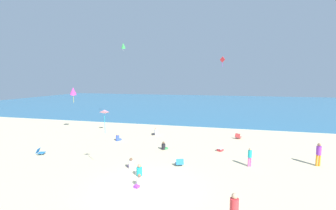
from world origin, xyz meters
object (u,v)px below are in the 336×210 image
(beach_chair_far_right, at_px, (238,136))
(person_1, at_px, (131,164))
(person_0, at_px, (139,171))
(person_4, at_px, (139,182))
(kite_red, at_px, (222,60))
(kite_magenta, at_px, (73,91))
(beach_chair_mid_beach, at_px, (180,163))
(beach_chair_near_camera, at_px, (40,152))
(person_6, at_px, (118,138))
(kite_green, at_px, (123,46))
(person_3, at_px, (156,132))
(person_5, at_px, (164,147))
(person_7, at_px, (250,156))
(person_2, at_px, (319,153))
(kite_pink, at_px, (105,112))
(cooler_box, at_px, (220,150))

(beach_chair_far_right, bearing_deg, person_1, 172.64)
(person_0, relative_size, person_4, 1.05)
(beach_chair_far_right, height_order, kite_red, kite_red)
(person_1, xyz_separation_m, kite_magenta, (-11.37, 9.44, 4.58))
(beach_chair_mid_beach, distance_m, person_0, 3.24)
(person_0, xyz_separation_m, person_1, (-1.03, 1.07, -0.01))
(beach_chair_near_camera, xyz_separation_m, kite_red, (14.28, 9.49, 7.96))
(person_1, height_order, person_6, person_1)
(kite_green, bearing_deg, kite_red, -32.29)
(kite_red, bearing_deg, beach_chair_mid_beach, -105.84)
(person_3, bearing_deg, kite_red, 157.30)
(person_5, relative_size, kite_green, 0.58)
(beach_chair_far_right, xyz_separation_m, person_3, (-8.94, -0.45, 0.03))
(beach_chair_far_right, height_order, person_3, person_3)
(person_3, height_order, kite_magenta, kite_magenta)
(person_7, bearing_deg, person_3, -151.98)
(person_2, distance_m, person_6, 17.46)
(kite_green, bearing_deg, kite_pink, -68.22)
(person_7, bearing_deg, kite_magenta, -133.07)
(person_3, height_order, kite_red, kite_red)
(kite_green, bearing_deg, person_7, -44.69)
(person_1, bearing_deg, person_3, -29.71)
(kite_pink, bearing_deg, kite_green, 111.78)
(person_3, distance_m, person_4, 12.89)
(person_1, xyz_separation_m, person_4, (1.60, -2.53, -0.01))
(beach_chair_near_camera, distance_m, kite_red, 18.90)
(kite_green, distance_m, kite_magenta, 12.73)
(kite_green, relative_size, kite_magenta, 0.63)
(beach_chair_mid_beach, distance_m, kite_magenta, 17.33)
(person_1, distance_m, kite_green, 25.11)
(kite_green, distance_m, kite_red, 18.77)
(cooler_box, relative_size, kite_red, 0.60)
(kite_green, bearing_deg, person_4, -63.29)
(person_7, distance_m, kite_green, 27.44)
(person_0, height_order, person_5, person_0)
(person_3, bearing_deg, kite_magenta, -21.97)
(person_4, bearing_deg, person_0, -143.03)
(person_2, relative_size, kite_red, 1.59)
(person_7, bearing_deg, person_0, -87.02)
(beach_chair_near_camera, xyz_separation_m, person_2, (21.42, 2.93, 0.72))
(cooler_box, distance_m, person_4, 9.28)
(beach_chair_far_right, bearing_deg, beach_chair_near_camera, 149.47)
(person_5, relative_size, kite_magenta, 0.37)
(person_1, xyz_separation_m, person_7, (8.13, 2.44, 0.51))
(cooler_box, height_order, kite_pink, kite_pink)
(cooler_box, distance_m, person_2, 7.28)
(kite_magenta, bearing_deg, kite_red, 3.02)
(beach_chair_far_right, bearing_deg, kite_green, 89.39)
(kite_green, height_order, kite_red, kite_green)
(person_3, height_order, kite_pink, kite_pink)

